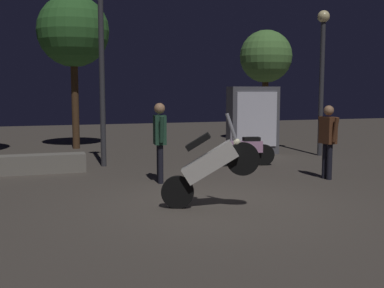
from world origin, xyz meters
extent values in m
plane|color=#4C443D|center=(0.00, 0.00, 0.00)|extent=(40.00, 40.00, 0.00)
cylinder|color=black|center=(-0.73, -0.13, 0.28)|extent=(0.56, 0.29, 0.56)
cylinder|color=black|center=(0.30, -0.52, 0.86)|extent=(0.56, 0.29, 0.56)
cube|color=beige|center=(-0.22, -0.32, 0.80)|extent=(1.01, 0.62, 0.76)
cube|color=black|center=(-0.40, -0.25, 1.15)|extent=(0.48, 0.38, 0.32)
cylinder|color=gray|center=(0.11, -0.45, 1.41)|extent=(0.21, 0.13, 0.44)
sphere|color=#F2EABF|center=(0.20, -0.48, 1.14)|extent=(0.12, 0.12, 0.12)
cylinder|color=black|center=(2.74, 3.65, 0.28)|extent=(0.57, 0.19, 0.56)
cylinder|color=black|center=(1.66, 3.82, 0.28)|extent=(0.57, 0.19, 0.56)
cube|color=#C68CB7|center=(2.20, 3.74, 0.51)|extent=(0.99, 0.44, 0.30)
cube|color=black|center=(2.40, 3.71, 0.71)|extent=(0.47, 0.31, 0.10)
cylinder|color=gray|center=(1.85, 3.79, 0.89)|extent=(0.07, 0.07, 0.45)
sphere|color=#F2EABF|center=(1.75, 3.81, 0.56)|extent=(0.12, 0.12, 0.12)
cylinder|color=black|center=(-0.47, 2.22, 0.42)|extent=(0.12, 0.12, 0.84)
cylinder|color=black|center=(-0.49, 2.06, 0.42)|extent=(0.12, 0.12, 0.84)
cube|color=#1E3F2D|center=(-0.48, 2.14, 1.15)|extent=(0.27, 0.38, 0.63)
sphere|color=#9E7251|center=(-0.48, 2.14, 1.61)|extent=(0.23, 0.23, 0.23)
cylinder|color=#1E3F2D|center=(-0.46, 2.38, 1.19)|extent=(0.11, 0.19, 0.57)
cylinder|color=#1E3F2D|center=(-0.50, 1.90, 1.19)|extent=(0.11, 0.19, 0.57)
cylinder|color=black|center=(3.21, 1.51, 0.40)|extent=(0.12, 0.12, 0.81)
cylinder|color=black|center=(3.23, 1.35, 0.40)|extent=(0.12, 0.12, 0.81)
cube|color=#59331E|center=(3.22, 1.43, 1.11)|extent=(0.28, 0.38, 0.60)
sphere|color=#9E7251|center=(3.22, 1.43, 1.55)|extent=(0.22, 0.22, 0.22)
cylinder|color=#59331E|center=(3.20, 1.67, 1.14)|extent=(0.11, 0.19, 0.55)
cylinder|color=#59331E|center=(3.25, 1.19, 1.14)|extent=(0.11, 0.19, 0.55)
cylinder|color=#38383D|center=(-1.36, 4.78, 2.20)|extent=(0.14, 0.14, 4.39)
cylinder|color=#38383D|center=(5.22, 4.87, 2.01)|extent=(0.14, 0.14, 4.03)
sphere|color=#F9E59E|center=(5.22, 4.87, 4.17)|extent=(0.36, 0.36, 0.36)
cylinder|color=#4C331E|center=(-1.76, 8.89, 1.56)|extent=(0.24, 0.24, 3.12)
sphere|color=#336B2D|center=(-1.76, 8.89, 3.95)|extent=(2.38, 2.38, 2.38)
cylinder|color=#4C331E|center=(5.37, 8.98, 1.28)|extent=(0.24, 0.24, 2.57)
sphere|color=#568C42|center=(5.37, 8.98, 3.26)|extent=(1.99, 1.99, 1.99)
cube|color=#595960|center=(3.38, 5.74, 1.05)|extent=(1.62, 0.56, 2.10)
cube|color=white|center=(3.39, 5.47, 1.10)|extent=(1.34, 0.09, 1.68)
cube|color=gray|center=(-3.49, 4.21, 0.23)|extent=(3.21, 0.50, 0.45)
camera|label=1|loc=(-2.93, -7.86, 2.03)|focal=44.98mm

